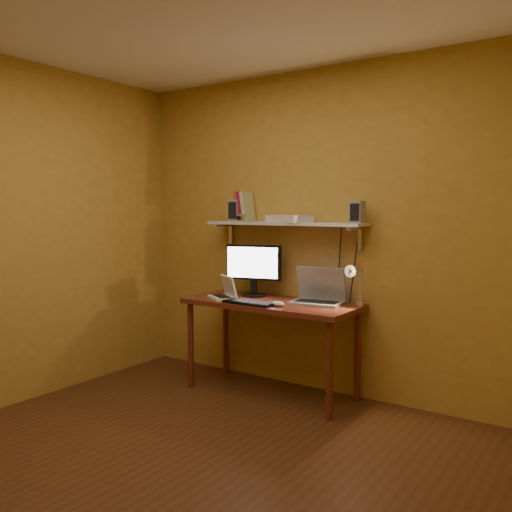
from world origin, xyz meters
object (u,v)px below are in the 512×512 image
Objects in this scene: keyboard at (249,303)px; shelf_camera at (240,218)px; desk at (271,312)px; laptop at (319,294)px; router at (289,219)px; monitor at (254,267)px; desk_lamp at (355,280)px; mouse at (278,304)px; wall_shelf at (284,224)px; speaker_left at (236,210)px; speaker_right at (357,212)px; netbook at (225,292)px.

shelf_camera is at bearing 134.71° from keyboard.
desk is 3.34× the size of laptop.
router is at bearing 73.12° from keyboard.
monitor is 1.24× the size of desk_lamp.
laptop is 0.35m from mouse.
desk is 0.24m from keyboard.
router is (0.13, 0.39, 0.64)m from keyboard.
laptop is at bearing -10.45° from wall_shelf.
speaker_left is at bearing 177.27° from desk_lamp.
speaker_left is at bearing 137.24° from keyboard.
desk is 0.44m from monitor.
router is (0.53, 0.00, -0.06)m from speaker_left.
laptop is 2.54× the size of speaker_right.
keyboard reaches higher than desk.
speaker_right is (0.90, 0.06, 0.46)m from monitor.
speaker_left is at bearing 150.07° from shelf_camera.
monitor is 0.33m from netbook.
monitor is at bearing 93.60° from netbook.
shelf_camera is 0.32× the size of router.
monitor is 0.52m from speaker_left.
speaker_left is (-0.09, 0.28, 0.67)m from netbook.
desk_lamp is at bearing -2.50° from speaker_left.
wall_shelf is 4.19× the size of router.
laptop is 1.38× the size of netbook.
laptop reaches higher than netbook.
speaker_left is at bearing 157.37° from mouse.
speaker_right is (1.02, 0.29, 0.66)m from netbook.
router is at bearing -176.36° from speaker_right.
netbook is (-0.74, -0.23, -0.02)m from laptop.
laptop is at bearing -0.58° from shelf_camera.
desk is 0.72m from wall_shelf.
monitor is 0.64m from laptop.
desk is at bearing -106.93° from router.
keyboard is 2.51× the size of speaker_right.
router is (-0.58, -0.01, -0.05)m from speaker_right.
laptop is 0.77m from netbook.
speaker_left is (-0.64, 0.34, 0.70)m from mouse.
monitor reaches higher than keyboard.
speaker_left is at bearing -178.34° from wall_shelf.
keyboard is (-0.07, -0.21, 0.10)m from desk.
keyboard is at bearing -162.84° from mouse.
desk_lamp reaches higher than netbook.
speaker_right is at bearing 0.85° from speaker_left.
desk_lamp is at bearing -16.31° from monitor.
wall_shelf is 0.74m from netbook.
mouse reaches higher than keyboard.
netbook is 1.25m from speaker_right.
monitor is at bearing -166.05° from wall_shelf.
monitor reaches higher than desk.
shelf_camera is at bearing -174.21° from speaker_right.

